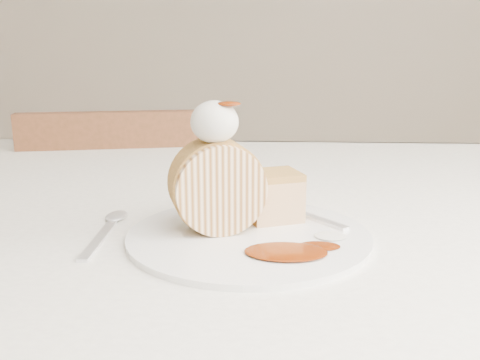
{
  "coord_description": "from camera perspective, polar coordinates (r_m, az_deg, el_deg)",
  "views": [
    {
      "loc": [
        -0.04,
        -0.52,
        0.95
      ],
      "look_at": [
        -0.07,
        0.04,
        0.81
      ],
      "focal_mm": 40.0,
      "sensor_mm": 36.0,
      "label": 1
    }
  ],
  "objects": [
    {
      "name": "cake_chunk",
      "position": [
        0.62,
        3.57,
        -2.02
      ],
      "size": [
        0.07,
        0.07,
        0.05
      ],
      "primitive_type": "cube",
      "rotation": [
        0.0,
        0.0,
        0.36
      ],
      "color": "#B98846",
      "rests_on": "plate"
    },
    {
      "name": "caramel_drizzle",
      "position": [
        0.55,
        -1.21,
        8.71
      ],
      "size": [
        0.03,
        0.02,
        0.01
      ],
      "primitive_type": "ellipsoid",
      "color": "#652004",
      "rests_on": "whipped_cream"
    },
    {
      "name": "roulade_slice",
      "position": [
        0.58,
        -2.41,
        -0.7
      ],
      "size": [
        0.11,
        0.08,
        0.1
      ],
      "primitive_type": "cylinder",
      "rotation": [
        1.57,
        0.0,
        0.31
      ],
      "color": "beige",
      "rests_on": "plate"
    },
    {
      "name": "plate",
      "position": [
        0.58,
        0.94,
        -5.98
      ],
      "size": [
        0.34,
        0.34,
        0.01
      ],
      "primitive_type": "cylinder",
      "rotation": [
        0.0,
        0.0,
        0.36
      ],
      "color": "white",
      "rests_on": "table"
    },
    {
      "name": "table",
      "position": [
        0.78,
        5.74,
        -8.17
      ],
      "size": [
        1.4,
        0.9,
        0.75
      ],
      "color": "white",
      "rests_on": "ground"
    },
    {
      "name": "spoon",
      "position": [
        0.59,
        -14.82,
        -6.18
      ],
      "size": [
        0.03,
        0.15,
        0.0
      ],
      "primitive_type": "cube",
      "rotation": [
        0.0,
        0.0,
        0.03
      ],
      "color": "silver",
      "rests_on": "table"
    },
    {
      "name": "chair_far",
      "position": [
        1.31,
        -12.2,
        -7.94
      ],
      "size": [
        0.46,
        0.46,
        0.82
      ],
      "rotation": [
        0.0,
        0.0,
        3.35
      ],
      "color": "brown",
      "rests_on": "ground"
    },
    {
      "name": "whipped_cream",
      "position": [
        0.56,
        -2.74,
        6.21
      ],
      "size": [
        0.05,
        0.05,
        0.04
      ],
      "primitive_type": "ellipsoid",
      "color": "silver",
      "rests_on": "roulade_slice"
    },
    {
      "name": "fork",
      "position": [
        0.63,
        7.51,
        -3.89
      ],
      "size": [
        0.12,
        0.13,
        0.0
      ],
      "primitive_type": "cube",
      "rotation": [
        0.0,
        0.0,
        0.71
      ],
      "color": "silver",
      "rests_on": "plate"
    },
    {
      "name": "caramel_pool",
      "position": [
        0.53,
        4.91,
        -7.61
      ],
      "size": [
        0.1,
        0.08,
        0.0
      ],
      "primitive_type": null,
      "rotation": [
        0.0,
        0.0,
        0.36
      ],
      "color": "#652004",
      "rests_on": "plate"
    }
  ]
}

